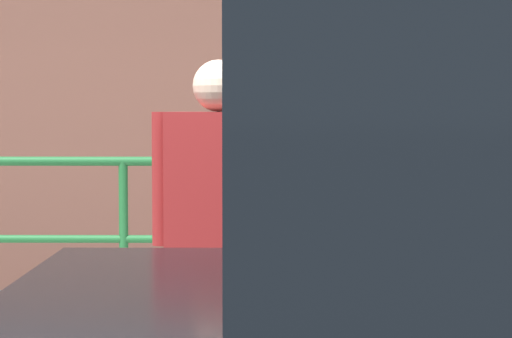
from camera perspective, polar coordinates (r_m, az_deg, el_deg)
parking_meter at (r=4.24m, az=5.59°, el=-2.55°), size 0.17×0.18×1.44m
pedestrian_at_meter at (r=4.46m, az=-2.07°, el=-3.21°), size 0.68×0.41×1.69m
background_railing at (r=6.63m, az=1.96°, el=-2.16°), size 24.06×0.06×1.16m
backdrop_wall at (r=9.13m, az=1.57°, el=2.11°), size 32.00×0.50×2.79m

